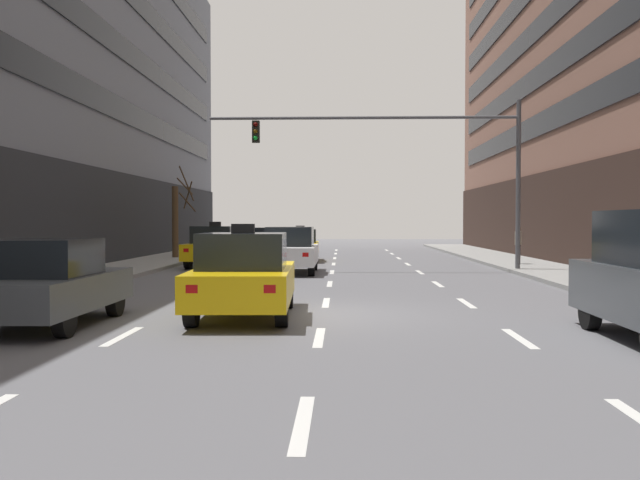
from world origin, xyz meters
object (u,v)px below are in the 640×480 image
car_driving_3 (49,283)px  traffic_signal_0 (418,151)px  car_driving_2 (254,241)px  taxi_driving_4 (216,247)px  taxi_driving_0 (300,245)px  car_driving_1 (290,250)px  taxi_driving_5 (244,276)px  street_tree_0 (176,219)px  pedestrian_0 (518,242)px

car_driving_3 → traffic_signal_0: bearing=59.2°
car_driving_2 → car_driving_3: size_ratio=0.97×
car_driving_3 → taxi_driving_4: bearing=89.7°
car_driving_2 → taxi_driving_4: bearing=-90.5°
taxi_driving_0 → car_driving_1: 7.73m
taxi_driving_0 → traffic_signal_0: traffic_signal_0 is taller
car_driving_1 → taxi_driving_5: size_ratio=1.00×
street_tree_0 → pedestrian_0: size_ratio=2.85×
taxi_driving_5 → street_tree_0: bearing=107.1°
taxi_driving_5 → pedestrian_0: (9.53, 15.76, 0.20)m
car_driving_3 → taxi_driving_0: bearing=80.7°
taxi_driving_4 → taxi_driving_0: bearing=52.0°
car_driving_1 → street_tree_0: bearing=126.6°
car_driving_2 → taxi_driving_4: size_ratio=0.89×
traffic_signal_0 → street_tree_0: traffic_signal_0 is taller
traffic_signal_0 → car_driving_3: bearing=-120.8°
taxi_driving_0 → taxi_driving_5: 19.74m
taxi_driving_4 → pedestrian_0: 12.92m
traffic_signal_0 → street_tree_0: 13.98m
car_driving_2 → taxi_driving_4: 12.12m
taxi_driving_4 → traffic_signal_0: traffic_signal_0 is taller
taxi_driving_0 → street_tree_0: size_ratio=0.93×
car_driving_2 → taxi_driving_5: (3.28, -27.56, 0.08)m
taxi_driving_4 → traffic_signal_0: 9.52m
car_driving_1 → traffic_signal_0: size_ratio=0.39×
taxi_driving_5 → car_driving_1: bearing=89.7°
car_driving_1 → taxi_driving_4: taxi_driving_4 is taller
car_driving_1 → pedestrian_0: car_driving_1 is taller
car_driving_2 → car_driving_3: car_driving_3 is taller
car_driving_2 → pedestrian_0: (12.81, -11.80, 0.28)m
car_driving_3 → taxi_driving_5: bearing=21.2°
car_driving_2 → taxi_driving_4: (-0.10, -12.12, 0.09)m
taxi_driving_5 → traffic_signal_0: traffic_signal_0 is taller
traffic_signal_0 → pedestrian_0: traffic_signal_0 is taller
taxi_driving_0 → pedestrian_0: bearing=-22.6°
car_driving_1 → traffic_signal_0: (4.86, 0.75, 3.81)m
taxi_driving_0 → taxi_driving_4: (-3.36, -4.30, 0.09)m
taxi_driving_0 → street_tree_0: bearing=172.0°
car_driving_1 → car_driving_2: 15.91m
taxi_driving_5 → traffic_signal_0: bearing=68.9°
taxi_driving_0 → traffic_signal_0: (4.95, -6.98, 3.89)m
car_driving_2 → pedestrian_0: size_ratio=2.66×
car_driving_1 → car_driving_3: 13.82m
car_driving_2 → pedestrian_0: pedestrian_0 is taller
pedestrian_0 → car_driving_3: bearing=-127.3°
taxi_driving_4 → pedestrian_0: (12.91, 0.32, 0.19)m
taxi_driving_0 → car_driving_3: 21.37m
taxi_driving_4 → traffic_signal_0: size_ratio=0.40×
taxi_driving_4 → street_tree_0: (-2.95, 5.19, 1.20)m
taxi_driving_0 → traffic_signal_0: size_ratio=0.35×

